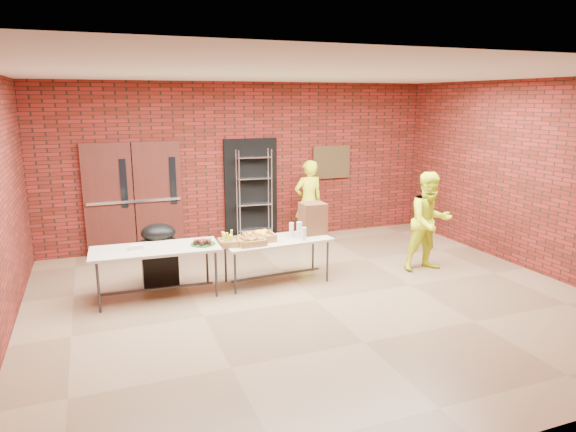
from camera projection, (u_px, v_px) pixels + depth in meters
The scene contains 19 objects.
room at pixel (317, 192), 7.14m from camera, with size 8.08×7.08×3.28m.
double_doors at pixel (134, 198), 9.62m from camera, with size 1.78×0.12×2.10m.
dark_doorway at pixel (251, 190), 10.45m from camera, with size 1.10×0.06×2.10m, color black.
bronze_plaque at pixel (331, 162), 10.96m from camera, with size 0.85×0.04×0.70m, color #43341A.
wire_rack at pixel (254, 196), 10.35m from camera, with size 0.70×0.23×1.90m, color silver, non-canonical shape.
table_left at pixel (156, 252), 7.47m from camera, with size 1.87×0.85×0.76m.
table_right at pixel (276, 243), 8.11m from camera, with size 1.76×0.83×0.70m.
basket_bananas at pixel (232, 242), 7.76m from camera, with size 0.40×0.31×0.12m.
basket_oranges at pixel (259, 237), 8.00m from camera, with size 0.47×0.36×0.14m.
basket_apples at pixel (252, 242), 7.77m from camera, with size 0.40×0.31×0.13m.
muffin_tray at pixel (203, 242), 7.62m from camera, with size 0.37×0.37×0.09m.
napkin_box at pixel (136, 247), 7.39m from camera, with size 0.19×0.12×0.06m, color silver.
coffee_dispenser at pixel (313, 218), 8.40m from camera, with size 0.39×0.35×0.51m, color #57311D.
cup_stack_front at pixel (299, 230), 8.13m from camera, with size 0.09×0.09×0.27m, color silver.
cup_stack_mid at pixel (304, 234), 8.00m from camera, with size 0.07×0.07×0.21m, color silver.
cup_stack_back at pixel (292, 230), 8.23m from camera, with size 0.08×0.08×0.23m, color silver.
covered_grill at pixel (159, 254), 8.07m from camera, with size 0.56×0.47×0.98m.
volunteer_woman at pixel (308, 201), 10.41m from camera, with size 0.61×0.40×1.68m, color #E5F61B.
volunteer_man at pixel (430, 222), 8.66m from camera, with size 0.82×0.64×1.69m, color #E5F61B.
Camera 1 is at (-2.91, -6.42, 2.87)m, focal length 32.00 mm.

